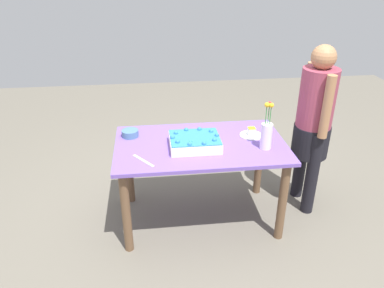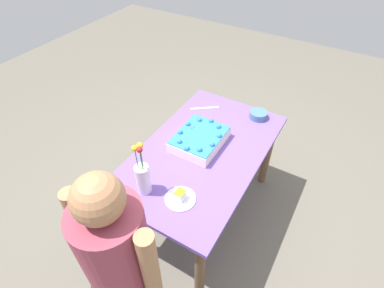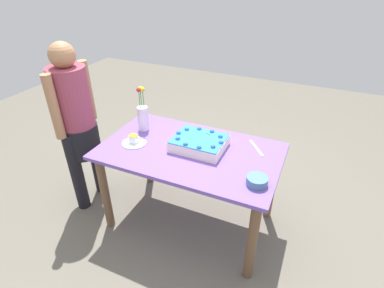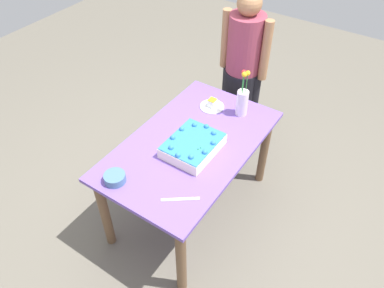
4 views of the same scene
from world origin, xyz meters
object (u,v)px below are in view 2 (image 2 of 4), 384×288
Objects in this scene: sheet_cake at (200,139)px; fruit_bowl at (258,115)px; serving_plate_with_slice at (180,197)px; flower_vase at (143,176)px; person_standing at (122,268)px; cake_knife at (205,108)px.

sheet_cake is 2.82× the size of fruit_bowl.
fruit_bowl is at bearing -26.43° from sheet_cake.
serving_plate_with_slice is (-0.50, -0.15, -0.03)m from sheet_cake.
person_standing is at bearing -152.82° from flower_vase.
flower_vase reaches higher than sheet_cake.
person_standing reaches higher than cake_knife.
person_standing is at bearing -170.79° from sheet_cake.
sheet_cake is 0.58m from fruit_bowl.
sheet_cake is 1.65× the size of cake_knife.
sheet_cake is 0.45m from cake_knife.
serving_plate_with_slice is 0.26m from flower_vase.
cake_knife is 0.62× the size of flower_vase.
flower_vase reaches higher than fruit_bowl.
person_standing reaches higher than serving_plate_with_slice.
fruit_bowl is at bearing -17.70° from flower_vase.
sheet_cake is 1.06m from person_standing.
serving_plate_with_slice is 0.80× the size of cake_knife.
serving_plate_with_slice is at bearing 72.90° from cake_knife.
serving_plate_with_slice is at bearing -77.49° from flower_vase.
person_standing is (-1.56, 0.09, 0.08)m from fruit_bowl.
fruit_bowl is (0.52, -0.26, -0.02)m from sheet_cake.
serving_plate_with_slice is at bearing 173.93° from fruit_bowl.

